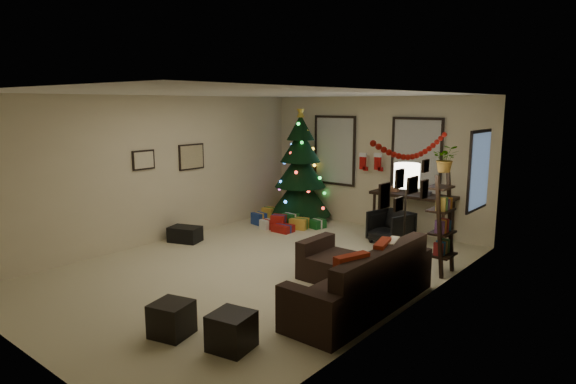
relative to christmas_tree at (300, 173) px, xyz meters
The scene contains 29 objects.
floor 3.51m from the christmas_tree, 62.98° to the right, with size 7.00×7.00×0.00m, color beige.
ceiling 3.74m from the christmas_tree, 62.98° to the right, with size 7.00×7.00×0.00m, color white.
wall_back 1.64m from the christmas_tree, 18.61° to the left, with size 5.00×5.00×0.00m, color beige.
wall_front 6.67m from the christmas_tree, 76.78° to the right, with size 5.00×5.00×0.00m, color beige.
wall_left 3.16m from the christmas_tree, 108.10° to the right, with size 7.00×7.00×0.00m, color beige.
wall_right 5.02m from the christmas_tree, 36.59° to the right, with size 7.00×7.00×0.00m, color beige.
window_back_left 0.90m from the christmas_tree, 40.10° to the left, with size 1.05×0.06×1.50m.
window_back_right 2.57m from the christmas_tree, 11.05° to the left, with size 1.05×0.06×1.50m.
window_right_wall 4.04m from the christmas_tree, ahead, with size 0.06×0.90×1.30m.
christmas_tree is the anchor object (origin of this frame).
presents 1.19m from the christmas_tree, 80.46° to the right, with size 1.50×1.01×0.30m.
sofa 4.67m from the christmas_tree, 42.42° to the right, with size 1.68×2.45×0.82m.
pillow_red_a 5.34m from the christmas_tree, 45.49° to the right, with size 0.12×0.45×0.45m, color maroon.
pillow_red_b 4.86m from the christmas_tree, 39.62° to the right, with size 0.12×0.46×0.46m, color maroon.
pillow_cream 4.70m from the christmas_tree, 37.14° to the right, with size 0.11×0.40×0.40m, color beige.
ottoman_near 5.81m from the christmas_tree, 66.22° to the right, with size 0.40×0.40×0.38m, color black.
ottoman_far 5.96m from the christmas_tree, 58.81° to the right, with size 0.42×0.42×0.39m, color black.
desk 2.58m from the christmas_tree, ahead, with size 1.60×0.57×0.86m.
desk_chair 2.59m from the christmas_tree, ahead, with size 0.60×0.56×0.62m, color black.
bookshelf 4.08m from the christmas_tree, 19.91° to the right, with size 0.30×0.46×1.54m.
potted_plant 4.16m from the christmas_tree, 20.68° to the right, with size 0.47×0.41×0.52m, color #4C4C4C.
floor_lamp 4.01m from the christmas_tree, 29.47° to the right, with size 0.36×0.36×1.72m.
art_map 2.47m from the christmas_tree, 113.21° to the right, with size 0.04×0.60×0.50m.
art_abstract 3.49m from the christmas_tree, 106.09° to the right, with size 0.04×0.45×0.35m.
gallery 5.07m from the christmas_tree, 37.40° to the right, with size 0.03×1.25×0.54m.
garland 5.00m from the christmas_tree, 35.80° to the right, with size 0.08×1.90×0.30m, color #A5140C, non-canonical shape.
stocking_left 1.46m from the christmas_tree, 13.36° to the left, with size 0.20×0.05×0.36m.
stocking_right 1.78m from the christmas_tree, 11.71° to the left, with size 0.20×0.05×0.36m.
storage_bin 2.95m from the christmas_tree, 101.98° to the right, with size 0.57×0.38×0.28m, color black.
Camera 1 is at (5.06, -5.40, 2.56)m, focal length 30.64 mm.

